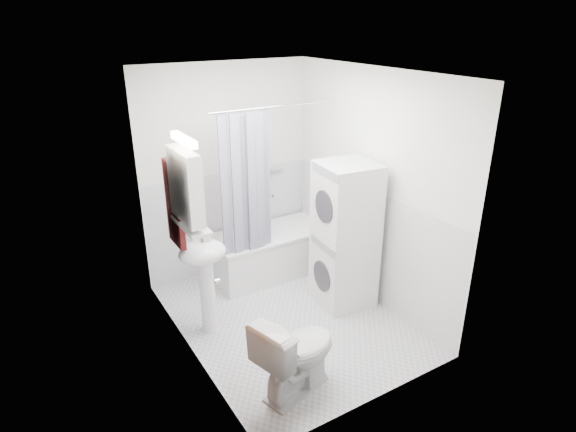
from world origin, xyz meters
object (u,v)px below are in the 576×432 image
washer_dryer (345,236)px  bathtub (270,250)px  toilet (297,353)px  sink (204,266)px

washer_dryer → bathtub: bearing=117.0°
washer_dryer → toilet: size_ratio=2.09×
bathtub → toilet: (-0.77, -1.80, 0.07)m
bathtub → sink: size_ratio=1.31×
sink → toilet: 1.21m
sink → washer_dryer: bearing=-9.7°
bathtub → sink: bearing=-147.5°
bathtub → washer_dryer: washer_dryer is taller
bathtub → sink: sink is taller
bathtub → washer_dryer: (0.36, -0.93, 0.48)m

